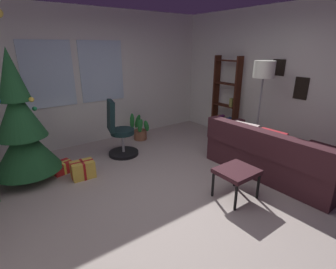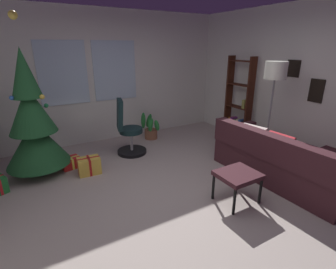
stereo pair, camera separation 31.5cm
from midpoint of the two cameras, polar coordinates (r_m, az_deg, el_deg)
ground_plane at (r=3.64m, az=-0.42°, el=-14.30°), size 5.14×5.42×0.10m
wall_back_with_windows at (r=5.54m, az=-17.92°, el=12.08°), size 5.14×0.12×2.69m
wall_right_with_frames at (r=5.07m, az=24.82°, el=10.57°), size 0.12×5.42×2.69m
couch at (r=4.37m, az=22.85°, el=-4.89°), size 1.62×2.10×0.80m
footstool at (r=3.47m, az=12.78°, el=-8.58°), size 0.52×0.45×0.42m
holiday_tree at (r=4.34m, az=-32.08°, el=0.91°), size 0.97×0.97×2.43m
gift_box_red at (r=4.57m, az=-24.78°, el=-6.82°), size 0.34×0.28×0.19m
gift_box_gold at (r=4.25m, az=-20.79°, el=-7.50°), size 0.36×0.25×0.28m
office_chair at (r=4.79m, az=-12.84°, el=-0.05°), size 0.57×0.56×1.07m
bookshelf at (r=5.69m, az=11.40°, el=6.92°), size 0.18×0.64×1.78m
floor_lamp at (r=4.61m, az=18.94°, el=12.21°), size 0.35×0.35×1.74m
potted_plant at (r=5.59m, az=-8.09°, el=1.11°), size 0.34×0.48×0.59m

